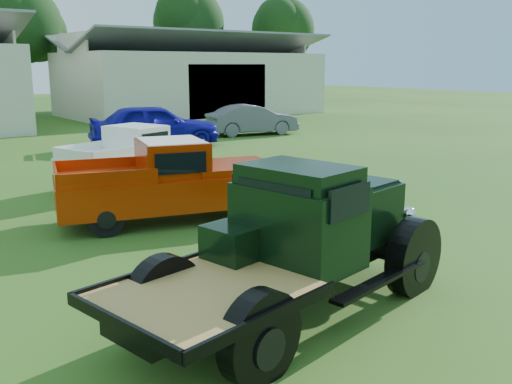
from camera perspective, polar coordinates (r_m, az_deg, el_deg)
ground at (r=9.51m, az=3.39°, el=-7.63°), size 120.00×120.00×0.00m
shed_right at (r=39.16m, az=-6.51°, el=11.56°), size 16.80×9.20×5.20m
tree_c at (r=41.25m, az=-22.19°, el=13.43°), size 5.40×5.40×9.00m
tree_d at (r=47.25m, az=-6.69°, el=14.64°), size 6.00×6.00×10.00m
tree_e at (r=50.17m, az=2.69°, el=14.31°), size 5.70×5.70×9.50m
vintage_flatbed at (r=7.51m, az=3.74°, el=-5.03°), size 5.39×2.92×2.02m
red_pickup at (r=12.30m, az=-8.77°, el=1.18°), size 5.13×3.09×1.75m
white_pickup at (r=16.22m, az=-12.03°, el=3.56°), size 4.70×3.00×1.61m
misc_car_blue at (r=23.52m, az=-10.11°, el=6.56°), size 5.49×3.29×1.75m
misc_car_grey at (r=27.33m, az=-0.38°, el=7.23°), size 4.54×2.45×1.42m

